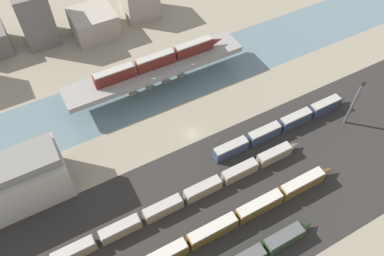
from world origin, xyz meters
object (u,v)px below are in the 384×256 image
(train_yard_outer, at_px, (283,125))
(warehouse_building, at_px, (7,185))
(train_yard_far, at_px, (168,206))
(train_yard_mid, at_px, (167,255))
(signal_tower, at_px, (354,103))
(train_on_bridge, at_px, (159,60))

(train_yard_outer, relative_size, warehouse_building, 1.68)
(train_yard_far, distance_m, warehouse_building, 39.39)
(train_yard_mid, relative_size, warehouse_building, 3.43)
(train_yard_far, height_order, signal_tower, signal_tower)
(train_yard_mid, bearing_deg, signal_tower, 9.96)
(train_yard_outer, xyz_separation_m, warehouse_building, (-73.52, 14.27, 4.62))
(train_yard_far, height_order, train_yard_outer, train_yard_outer)
(signal_tower, bearing_deg, warehouse_building, 167.08)
(train_on_bridge, distance_m, train_yard_far, 46.32)
(train_on_bridge, bearing_deg, train_yard_outer, -56.89)
(train_on_bridge, bearing_deg, train_yard_mid, -114.26)
(train_yard_mid, distance_m, train_yard_outer, 49.84)
(train_yard_mid, xyz_separation_m, train_yard_outer, (46.45, 18.06, -0.11))
(warehouse_building, height_order, signal_tower, signal_tower)
(train_yard_far, bearing_deg, train_yard_outer, 9.89)
(train_on_bridge, relative_size, warehouse_building, 1.55)
(train_yard_mid, relative_size, train_yard_outer, 2.05)
(signal_tower, bearing_deg, train_yard_outer, 159.53)
(train_yard_far, bearing_deg, warehouse_building, 146.85)
(train_on_bridge, height_order, train_yard_mid, train_on_bridge)
(train_yard_mid, height_order, train_yard_far, train_yard_mid)
(train_yard_outer, distance_m, signal_tower, 20.33)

